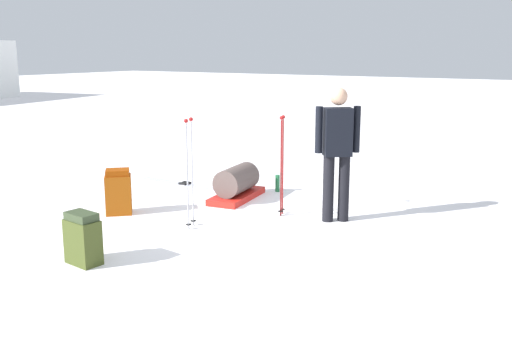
% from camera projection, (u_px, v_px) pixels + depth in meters
% --- Properties ---
extents(ground_plane, '(80.00, 80.00, 0.00)m').
position_uv_depth(ground_plane, '(256.00, 223.00, 7.24)').
color(ground_plane, white).
extents(skier_standing, '(0.38, 0.47, 1.70)m').
position_uv_depth(skier_standing, '(337.00, 147.00, 7.15)').
color(skier_standing, black).
rests_on(skier_standing, ground_plane).
extents(ski_pair_near, '(0.19, 1.79, 0.05)m').
position_uv_depth(ski_pair_near, '(185.00, 185.00, 9.26)').
color(ski_pair_near, silver).
rests_on(ski_pair_near, ground_plane).
extents(backpack_large_dark, '(0.43, 0.43, 0.61)m').
position_uv_depth(backpack_large_dark, '(118.00, 192.00, 7.60)').
color(backpack_large_dark, '#95440B').
rests_on(backpack_large_dark, ground_plane).
extents(backpack_bright, '(0.26, 0.39, 0.54)m').
position_uv_depth(backpack_bright, '(83.00, 239.00, 5.81)').
color(backpack_bright, '#414B1E').
rests_on(backpack_bright, ground_plane).
extents(ski_poles_planted_near, '(0.22, 0.12, 1.36)m').
position_uv_depth(ski_poles_planted_near, '(190.00, 168.00, 6.92)').
color(ski_poles_planted_near, '#AFB0B7').
rests_on(ski_poles_planted_near, ground_plane).
extents(ski_poles_planted_far, '(0.17, 0.10, 1.32)m').
position_uv_depth(ski_poles_planted_far, '(282.00, 161.00, 7.46)').
color(ski_poles_planted_far, maroon).
rests_on(ski_poles_planted_far, ground_plane).
extents(gear_sled, '(1.13, 0.59, 0.49)m').
position_uv_depth(gear_sled, '(237.00, 184.00, 8.37)').
color(gear_sled, red).
rests_on(gear_sled, ground_plane).
extents(thermos_bottle, '(0.07, 0.07, 0.26)m').
position_uv_depth(thermos_bottle, '(278.00, 183.00, 8.83)').
color(thermos_bottle, '#1F693A').
rests_on(thermos_bottle, ground_plane).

